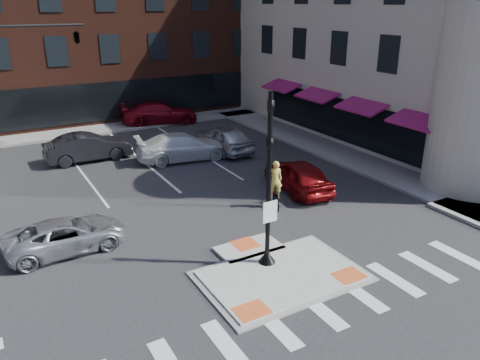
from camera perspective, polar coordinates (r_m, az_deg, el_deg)
ground at (r=16.45m, az=4.06°, el=-10.90°), size 120.00×120.00×0.00m
refuge_island at (r=16.24m, az=4.58°, el=-11.16°), size 5.40×4.65×0.13m
sidewalk_e at (r=29.79m, az=10.67°, el=3.82°), size 3.00×24.00×0.15m
sidewalk_n at (r=36.27m, az=-11.60°, el=6.82°), size 26.00×3.00×0.15m
building_n at (r=44.86m, az=-16.77°, el=19.01°), size 24.40×18.40×15.50m
building_e at (r=37.40m, az=23.34°, el=18.40°), size 21.90×23.90×17.70m
building_far_right at (r=67.71m, az=-16.25°, el=17.90°), size 12.00×12.00×12.00m
signal_pole at (r=15.63m, az=3.47°, el=-2.88°), size 0.60×0.60×5.98m
mast_arm_signal at (r=29.94m, az=-22.03°, el=14.79°), size 6.10×2.24×8.00m
silver_suv at (r=18.48m, az=-20.36°, el=-6.31°), size 4.42×2.13×1.21m
red_sedan at (r=22.87m, az=7.08°, el=0.58°), size 2.37×4.71×1.54m
white_pickup at (r=27.39m, az=-6.97°, el=4.05°), size 5.61×2.92×1.56m
bg_car_dark at (r=28.43m, az=-18.04°, el=3.84°), size 4.85×1.71×1.60m
bg_car_silver at (r=28.80m, az=-2.03°, el=5.13°), size 2.18×4.92×1.65m
bg_car_red at (r=35.99m, az=-9.78°, el=8.04°), size 5.94×3.29×1.63m
cyclist at (r=20.87m, az=4.25°, el=-1.44°), size 1.23×1.82×2.19m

